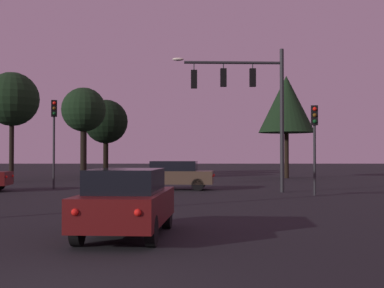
# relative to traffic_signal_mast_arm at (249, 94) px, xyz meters

# --- Properties ---
(ground_plane) EXTENTS (168.00, 168.00, 0.00)m
(ground_plane) POSITION_rel_traffic_signal_mast_arm_xyz_m (-4.46, 5.53, -4.88)
(ground_plane) COLOR black
(ground_plane) RESTS_ON ground
(traffic_signal_mast_arm) EXTENTS (5.52, 0.52, 7.10)m
(traffic_signal_mast_arm) POSITION_rel_traffic_signal_mast_arm_xyz_m (0.00, 0.00, 0.00)
(traffic_signal_mast_arm) COLOR #232326
(traffic_signal_mast_arm) RESTS_ON ground
(traffic_light_corner_left) EXTENTS (0.36, 0.38, 4.82)m
(traffic_light_corner_left) POSITION_rel_traffic_signal_mast_arm_xyz_m (-10.27, 2.55, -1.49)
(traffic_light_corner_left) COLOR #232326
(traffic_light_corner_left) RESTS_ON ground
(traffic_light_corner_right) EXTENTS (0.33, 0.37, 4.09)m
(traffic_light_corner_right) POSITION_rel_traffic_signal_mast_arm_xyz_m (2.77, -2.08, -1.97)
(traffic_light_corner_right) COLOR #232326
(traffic_light_corner_right) RESTS_ON ground
(car_nearside_lane) EXTENTS (1.98, 4.28, 1.52)m
(car_nearside_lane) POSITION_rel_traffic_signal_mast_arm_xyz_m (-4.26, -14.16, -4.08)
(car_nearside_lane) COLOR #4C0F0F
(car_nearside_lane) RESTS_ON ground
(car_crossing_left) EXTENTS (4.62, 2.16, 1.52)m
(car_crossing_left) POSITION_rel_traffic_signal_mast_arm_xyz_m (-3.86, 2.01, -4.08)
(car_crossing_left) COLOR #473828
(car_crossing_left) RESTS_ON ground
(tree_behind_sign) EXTENTS (4.49, 4.49, 8.20)m
(tree_behind_sign) POSITION_rel_traffic_signal_mast_arm_xyz_m (4.76, 16.19, 1.02)
(tree_behind_sign) COLOR black
(tree_behind_sign) RESTS_ON ground
(tree_left_far) EXTENTS (4.16, 4.16, 7.11)m
(tree_left_far) POSITION_rel_traffic_signal_mast_arm_xyz_m (-10.97, 24.09, 0.11)
(tree_left_far) COLOR black
(tree_left_far) RESTS_ON ground
(tree_center_horizon) EXTENTS (3.72, 3.72, 7.56)m
(tree_center_horizon) POSITION_rel_traffic_signal_mast_arm_xyz_m (-15.22, 10.32, 0.79)
(tree_center_horizon) COLOR black
(tree_center_horizon) RESTS_ON ground
(tree_right_cluster) EXTENTS (3.67, 3.67, 7.46)m
(tree_right_cluster) POSITION_rel_traffic_signal_mast_arm_xyz_m (-11.81, 17.85, 0.67)
(tree_right_cluster) COLOR black
(tree_right_cluster) RESTS_ON ground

